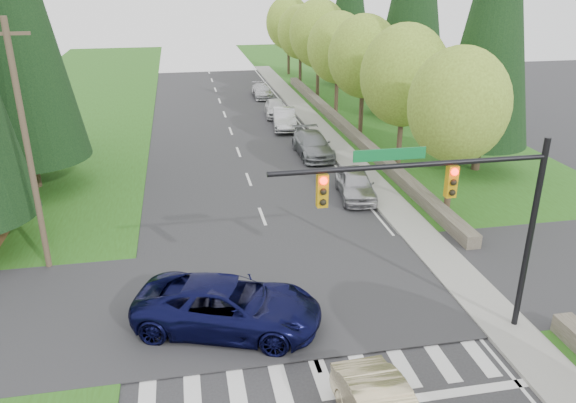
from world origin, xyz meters
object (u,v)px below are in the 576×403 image
object	(u,v)px
parked_car_e	(262,91)
parked_car_d	(276,108)
suv_navy	(229,306)
parked_car_b	(313,145)
parked_car_c	(284,119)
parked_car_a	(355,184)

from	to	relation	value
parked_car_e	parked_car_d	bearing A→B (deg)	-89.55
suv_navy	parked_car_b	size ratio (longest dim) A/B	1.22
parked_car_e	parked_car_b	bearing A→B (deg)	-87.76
parked_car_b	parked_car_e	size ratio (longest dim) A/B	1.20
parked_car_c	parked_car_b	bearing A→B (deg)	-78.04
parked_car_b	parked_car_e	xyz separation A→B (m)	(-0.59, 18.96, -0.13)
parked_car_a	parked_car_e	size ratio (longest dim) A/B	1.03
suv_navy	parked_car_a	distance (m)	13.37
suv_navy	parked_car_e	distance (m)	38.04
suv_navy	parked_car_b	world-z (taller)	suv_navy
parked_car_c	parked_car_e	bearing A→B (deg)	97.25
parked_car_b	parked_car_c	distance (m)	7.21
suv_navy	parked_car_b	xyz separation A→B (m)	(7.31, 18.48, -0.13)
parked_car_b	parked_car_a	bearing A→B (deg)	-85.94
parked_car_a	parked_car_d	bearing A→B (deg)	100.53
suv_navy	parked_car_d	distance (m)	30.43
parked_car_a	parked_car_b	size ratio (longest dim) A/B	0.86
suv_navy	parked_car_e	world-z (taller)	suv_navy
parked_car_b	parked_car_d	xyz separation A→B (m)	(-0.59, 11.20, -0.04)
parked_car_c	parked_car_d	distance (m)	4.02
parked_car_b	parked_car_d	world-z (taller)	parked_car_b
parked_car_a	parked_car_c	world-z (taller)	parked_car_c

